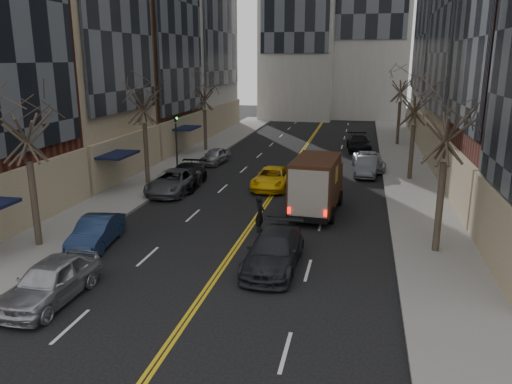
{
  "coord_description": "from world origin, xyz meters",
  "views": [
    {
      "loc": [
        5.36,
        -10.82,
        8.34
      ],
      "look_at": [
        0.56,
        11.59,
        2.2
      ],
      "focal_mm": 35.0,
      "sensor_mm": 36.0,
      "label": 1
    }
  ],
  "objects_px": {
    "ups_truck": "(317,185)",
    "observer_sedan": "(274,251)",
    "taxi": "(272,178)",
    "pedestrian": "(260,214)"
  },
  "relations": [
    {
      "from": "observer_sedan",
      "to": "pedestrian",
      "type": "bearing_deg",
      "value": 109.89
    },
    {
      "from": "pedestrian",
      "to": "taxi",
      "type": "bearing_deg",
      "value": 13.5
    },
    {
      "from": "ups_truck",
      "to": "observer_sedan",
      "type": "relative_size",
      "value": 1.18
    },
    {
      "from": "observer_sedan",
      "to": "pedestrian",
      "type": "height_order",
      "value": "pedestrian"
    },
    {
      "from": "taxi",
      "to": "pedestrian",
      "type": "relative_size",
      "value": 2.67
    },
    {
      "from": "taxi",
      "to": "pedestrian",
      "type": "height_order",
      "value": "pedestrian"
    },
    {
      "from": "ups_truck",
      "to": "observer_sedan",
      "type": "xyz_separation_m",
      "value": [
        -0.99,
        -7.88,
        -0.89
      ]
    },
    {
      "from": "ups_truck",
      "to": "pedestrian",
      "type": "height_order",
      "value": "ups_truck"
    },
    {
      "from": "ups_truck",
      "to": "pedestrian",
      "type": "distance_m",
      "value": 4.44
    },
    {
      "from": "observer_sedan",
      "to": "pedestrian",
      "type": "xyz_separation_m",
      "value": [
        -1.44,
        4.23,
        0.18
      ]
    }
  ]
}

